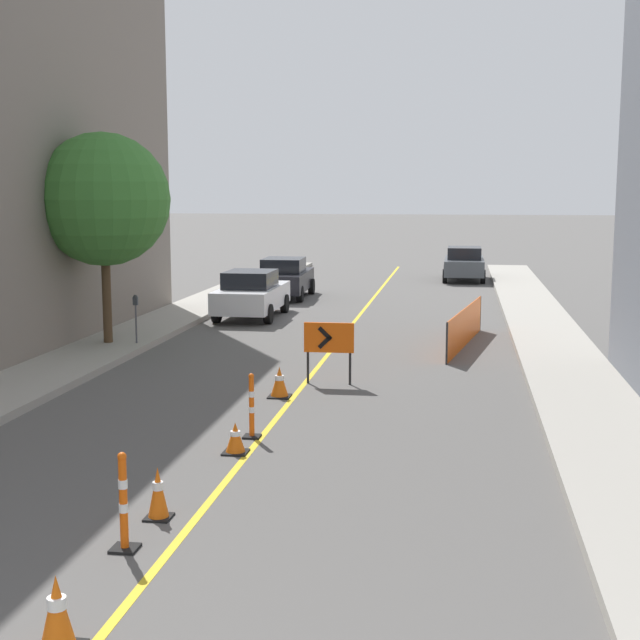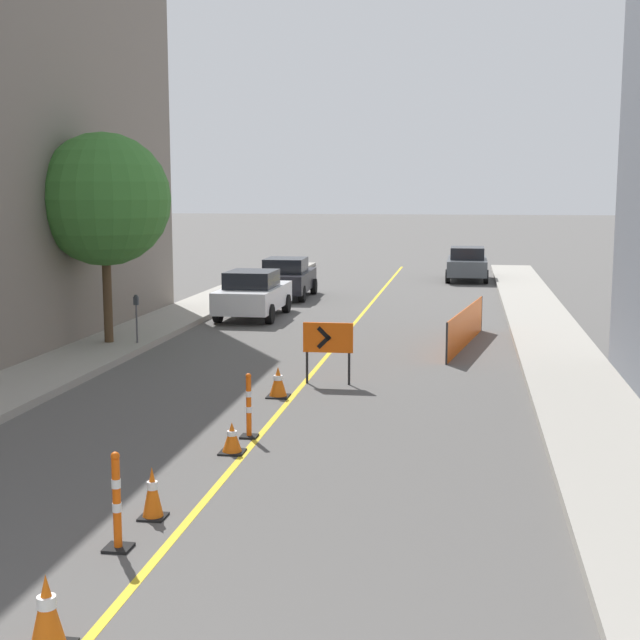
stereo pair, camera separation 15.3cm
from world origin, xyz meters
name	(u,v)px [view 1 (the left image)]	position (x,y,z in m)	size (l,w,h in m)	color
lane_stripe	(344,334)	(0.00, 23.56, 0.00)	(0.12, 47.11, 0.01)	gold
sidewalk_left	(153,327)	(-5.90, 23.56, 0.09)	(2.10, 47.11, 0.17)	#9E998E
sidewalk_right	(548,337)	(5.90, 23.56, 0.09)	(2.10, 47.11, 0.17)	#9E998E
traffic_cone_nearest	(57,614)	(-0.28, 5.02, 0.37)	(0.43, 0.43, 0.75)	black
traffic_cone_second	(158,493)	(-0.49, 8.41, 0.34)	(0.34, 0.34, 0.70)	black
traffic_cone_third	(235,438)	(-0.21, 11.41, 0.25)	(0.40, 0.40, 0.52)	black
traffic_cone_fourth	(279,382)	(-0.29, 15.41, 0.32)	(0.45, 0.45, 0.64)	black
delineator_post_front	(124,508)	(-0.54, 7.36, 0.52)	(0.32, 0.32, 1.21)	black
delineator_post_rear	(252,410)	(-0.16, 12.35, 0.49)	(0.29, 0.29, 1.14)	black
arrow_barricade_primary	(329,340)	(0.54, 16.80, 0.98)	(1.11, 0.10, 1.37)	#EF560C
safety_mesh_fence	(465,327)	(3.53, 22.20, 0.53)	(0.97, 5.61, 1.05)	#EF560C
parked_car_curb_near	(251,294)	(-3.52, 26.56, 0.80)	(1.93, 4.30, 1.59)	silver
parked_car_curb_mid	(284,278)	(-3.49, 32.10, 0.80)	(1.95, 4.36, 1.59)	black
parked_car_curb_far	(464,264)	(3.55, 40.04, 0.80)	(1.93, 4.31, 1.59)	#474C51
parking_meter_far_curb	(136,309)	(-5.20, 20.26, 1.10)	(0.12, 0.11, 1.31)	#4C4C51
street_tree_left_near	(103,200)	(-6.01, 20.27, 4.00)	(3.53, 3.53, 5.60)	#4C3823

